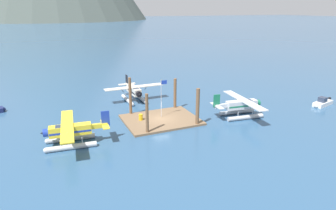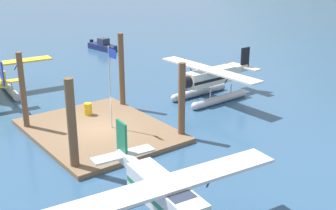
{
  "view_description": "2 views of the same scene",
  "coord_description": "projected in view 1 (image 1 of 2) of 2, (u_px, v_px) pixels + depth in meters",
  "views": [
    {
      "loc": [
        -14.78,
        -36.75,
        15.55
      ],
      "look_at": [
        2.17,
        2.41,
        1.4
      ],
      "focal_mm": 31.07,
      "sensor_mm": 36.0,
      "label": 1
    },
    {
      "loc": [
        24.32,
        -12.72,
        11.48
      ],
      "look_at": [
        2.22,
        4.24,
        1.7
      ],
      "focal_mm": 46.01,
      "sensor_mm": 36.0,
      "label": 2
    }
  ],
  "objects": [
    {
      "name": "fuel_drum",
      "position": [
        141.0,
        117.0,
        41.79
      ],
      "size": [
        0.62,
        0.62,
        0.88
      ],
      "color": "gold",
      "rests_on": "dock_platform"
    },
    {
      "name": "piling_far_right",
      "position": [
        175.0,
        94.0,
        46.64
      ],
      "size": [
        0.46,
        0.46,
        5.08
      ],
      "primitive_type": "cylinder",
      "color": "brown",
      "rests_on": "ground"
    },
    {
      "name": "seaplane_silver_stbd_aft",
      "position": [
        242.0,
        107.0,
        43.61
      ],
      "size": [
        7.95,
        10.49,
        3.84
      ],
      "color": "#B7BABF",
      "rests_on": "ground"
    },
    {
      "name": "dock_platform",
      "position": [
        161.0,
        120.0,
        42.43
      ],
      "size": [
        10.54,
        8.3,
        0.3
      ],
      "primitive_type": "cube",
      "color": "brown",
      "rests_on": "ground"
    },
    {
      "name": "flagpole",
      "position": [
        162.0,
        94.0,
        42.17
      ],
      "size": [
        0.95,
        0.1,
        5.66
      ],
      "color": "silver",
      "rests_on": "dock_platform"
    },
    {
      "name": "seaplane_yellow_port_aft",
      "position": [
        70.0,
        133.0,
        34.45
      ],
      "size": [
        7.97,
        10.48,
        3.84
      ],
      "color": "#B7BABF",
      "rests_on": "ground"
    },
    {
      "name": "ground_plane",
      "position": [
        161.0,
        121.0,
        42.48
      ],
      "size": [
        1200.0,
        1200.0,
        0.0
      ],
      "primitive_type": "plane",
      "color": "#2D5175"
    },
    {
      "name": "piling_near_left",
      "position": [
        147.0,
        114.0,
        37.1
      ],
      "size": [
        0.39,
        0.39,
        5.47
      ],
      "primitive_type": "cylinder",
      "color": "brown",
      "rests_on": "ground"
    },
    {
      "name": "boat_white_open_se",
      "position": [
        322.0,
        103.0,
        48.99
      ],
      "size": [
        4.8,
        2.46,
        1.5
      ],
      "color": "silver",
      "rests_on": "ground"
    },
    {
      "name": "seaplane_cream_bow_centre",
      "position": [
        134.0,
        92.0,
        51.19
      ],
      "size": [
        10.43,
        7.98,
        3.84
      ],
      "color": "#B7BABF",
      "rests_on": "ground"
    },
    {
      "name": "piling_far_left",
      "position": [
        130.0,
        97.0,
        43.77
      ],
      "size": [
        0.44,
        0.44,
        5.91
      ],
      "primitive_type": "cylinder",
      "color": "brown",
      "rests_on": "ground"
    },
    {
      "name": "piling_near_right",
      "position": [
        198.0,
        107.0,
        39.92
      ],
      "size": [
        0.51,
        0.51,
        5.36
      ],
      "primitive_type": "cylinder",
      "color": "brown",
      "rests_on": "ground"
    }
  ]
}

